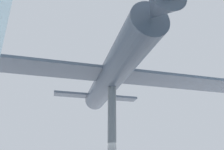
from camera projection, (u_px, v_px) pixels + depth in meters
support_pylon_central at (112, 136)px, 12.21m from camera, size 0.50×0.50×5.75m
suspended_airplane at (113, 73)px, 13.45m from camera, size 21.70×13.53×3.36m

